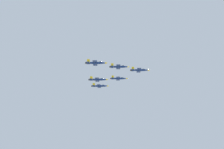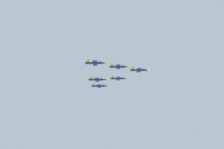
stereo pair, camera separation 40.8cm
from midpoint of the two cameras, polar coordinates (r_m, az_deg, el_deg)
jet_lead at (r=281.10m, az=5.15°, el=0.82°), size 17.47×11.41×3.81m
jet_left_wingman at (r=294.39m, az=1.30°, el=-0.72°), size 16.50×10.77×3.59m
jet_right_wingman at (r=264.29m, az=1.36°, el=1.44°), size 16.82×11.00×3.67m
jet_left_outer at (r=309.13m, az=-2.20°, el=-2.11°), size 17.07×11.22×3.75m
jet_right_outer at (r=248.84m, az=-2.92°, el=2.15°), size 17.53×11.42×3.81m
jet_slot_rear at (r=277.52m, az=-2.53°, el=-0.92°), size 17.28×11.32×3.78m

